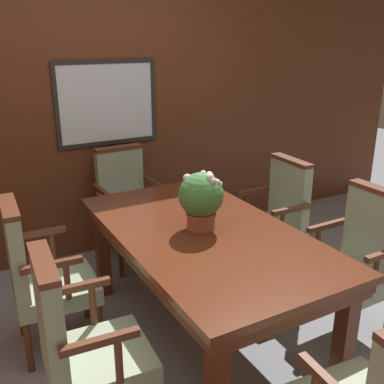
{
  "coord_description": "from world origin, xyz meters",
  "views": [
    {
      "loc": [
        -1.13,
        -1.99,
        1.89
      ],
      "look_at": [
        0.15,
        0.31,
        0.96
      ],
      "focal_mm": 42.0,
      "sensor_mm": 36.0,
      "label": 1
    }
  ],
  "objects_px": {
    "chair_right_near": "(357,260)",
    "chair_left_far": "(40,274)",
    "chair_head_far": "(127,203)",
    "potted_plant": "(201,198)",
    "chair_left_near": "(81,344)",
    "chair_right_far": "(275,218)",
    "dining_table": "(204,244)"
  },
  "relations": [
    {
      "from": "chair_right_near",
      "to": "chair_left_far",
      "type": "distance_m",
      "value": 1.99
    },
    {
      "from": "chair_head_far",
      "to": "potted_plant",
      "type": "bearing_deg",
      "value": -91.75
    },
    {
      "from": "chair_left_near",
      "to": "chair_right_far",
      "type": "distance_m",
      "value": 1.93
    },
    {
      "from": "chair_right_far",
      "to": "chair_right_near",
      "type": "height_order",
      "value": "same"
    },
    {
      "from": "chair_left_near",
      "to": "chair_right_near",
      "type": "xyz_separation_m",
      "value": [
        1.78,
        -0.04,
        0.0
      ]
    },
    {
      "from": "dining_table",
      "to": "chair_right_far",
      "type": "bearing_deg",
      "value": 23.48
    },
    {
      "from": "chair_right_far",
      "to": "chair_left_far",
      "type": "bearing_deg",
      "value": -88.29
    },
    {
      "from": "chair_right_near",
      "to": "potted_plant",
      "type": "distance_m",
      "value": 1.1
    },
    {
      "from": "chair_left_near",
      "to": "chair_left_far",
      "type": "xyz_separation_m",
      "value": [
        -0.03,
        0.77,
        0.0
      ]
    },
    {
      "from": "dining_table",
      "to": "chair_left_near",
      "type": "xyz_separation_m",
      "value": [
        -0.89,
        -0.38,
        -0.14
      ]
    },
    {
      "from": "chair_left_far",
      "to": "dining_table",
      "type": "bearing_deg",
      "value": -109.91
    },
    {
      "from": "dining_table",
      "to": "chair_right_near",
      "type": "height_order",
      "value": "chair_right_near"
    },
    {
      "from": "chair_head_far",
      "to": "chair_right_near",
      "type": "bearing_deg",
      "value": -64.38
    },
    {
      "from": "chair_right_near",
      "to": "chair_left_far",
      "type": "height_order",
      "value": "same"
    },
    {
      "from": "chair_left_far",
      "to": "potted_plant",
      "type": "relative_size",
      "value": 2.73
    },
    {
      "from": "dining_table",
      "to": "chair_left_near",
      "type": "height_order",
      "value": "chair_left_near"
    },
    {
      "from": "chair_left_near",
      "to": "potted_plant",
      "type": "xyz_separation_m",
      "value": [
        0.89,
        0.41,
        0.44
      ]
    },
    {
      "from": "dining_table",
      "to": "chair_head_far",
      "type": "relative_size",
      "value": 1.84
    },
    {
      "from": "chair_right_near",
      "to": "chair_left_far",
      "type": "relative_size",
      "value": 1.0
    },
    {
      "from": "chair_right_far",
      "to": "chair_right_near",
      "type": "xyz_separation_m",
      "value": [
        0.01,
        -0.81,
        0.0
      ]
    },
    {
      "from": "chair_head_far",
      "to": "chair_left_far",
      "type": "distance_m",
      "value": 1.27
    },
    {
      "from": "chair_head_far",
      "to": "dining_table",
      "type": "bearing_deg",
      "value": -91.75
    },
    {
      "from": "dining_table",
      "to": "potted_plant",
      "type": "xyz_separation_m",
      "value": [
        -0.0,
        0.03,
        0.29
      ]
    },
    {
      "from": "dining_table",
      "to": "chair_left_far",
      "type": "bearing_deg",
      "value": 157.18
    },
    {
      "from": "chair_right_near",
      "to": "chair_head_far",
      "type": "height_order",
      "value": "same"
    },
    {
      "from": "chair_left_near",
      "to": "chair_head_far",
      "type": "bearing_deg",
      "value": -23.95
    },
    {
      "from": "chair_right_far",
      "to": "chair_left_far",
      "type": "height_order",
      "value": "same"
    },
    {
      "from": "chair_left_near",
      "to": "chair_left_far",
      "type": "bearing_deg",
      "value": 6.04
    },
    {
      "from": "chair_left_near",
      "to": "chair_right_near",
      "type": "bearing_deg",
      "value": -87.61
    },
    {
      "from": "potted_plant",
      "to": "dining_table",
      "type": "bearing_deg",
      "value": -89.07
    },
    {
      "from": "chair_left_near",
      "to": "chair_left_far",
      "type": "distance_m",
      "value": 0.77
    },
    {
      "from": "dining_table",
      "to": "chair_left_near",
      "type": "bearing_deg",
      "value": -157.01
    }
  ]
}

